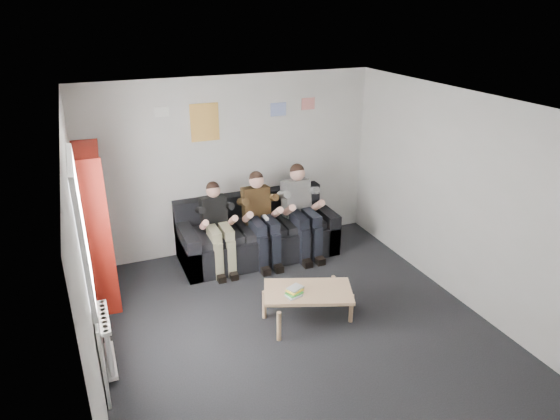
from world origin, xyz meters
The scene contains 14 objects.
room_shell centered at (0.00, 0.00, 1.35)m, with size 5.00×5.00×5.00m.
sofa centered at (0.21, 2.05, 0.33)m, with size 2.37×0.97×0.92m.
bookshelf centered at (-2.07, 1.67, 1.02)m, with size 0.31×0.92×2.05m.
coffee_table centered at (0.19, 0.16, 0.37)m, with size 1.06×0.59×0.43m.
game_cases centered at (0.00, 0.15, 0.45)m, with size 0.24×0.22×0.06m.
person_left centered at (-0.45, 1.85, 0.66)m, with size 0.37×0.79×1.30m.
person_middle centered at (0.21, 1.84, 0.69)m, with size 0.40×0.86×1.37m.
person_right centered at (0.87, 1.84, 0.70)m, with size 0.42×0.90×1.40m.
radiator centered at (-2.15, 0.20, 0.35)m, with size 0.10×0.64×0.60m.
window centered at (-2.22, 0.20, 1.03)m, with size 0.05×1.30×2.36m.
poster_large centered at (-0.40, 2.49, 2.05)m, with size 0.42×0.01×0.55m, color #D9C84C.
poster_blue centered at (0.75, 2.49, 2.15)m, with size 0.25×0.01×0.20m, color #4167DF.
poster_pink centered at (1.25, 2.49, 2.20)m, with size 0.22×0.01×0.18m, color #D442A9.
poster_sign centered at (-1.00, 2.49, 2.25)m, with size 0.20×0.01×0.14m, color white.
Camera 1 is at (-2.11, -4.52, 3.67)m, focal length 32.00 mm.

